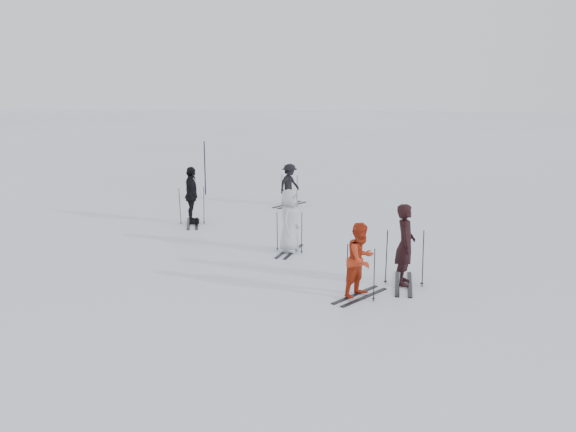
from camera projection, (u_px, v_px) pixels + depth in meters
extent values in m
plane|color=silver|center=(285.00, 262.00, 16.55)|extent=(120.00, 120.00, 0.00)
imported|color=black|center=(405.00, 246.00, 14.65)|extent=(0.52, 0.73, 1.88)
imported|color=#AE2D13|center=(361.00, 261.00, 13.90)|extent=(0.98, 1.01, 1.64)
imported|color=#B3B8BD|center=(289.00, 221.00, 17.33)|extent=(0.74, 0.94, 1.71)
imported|color=black|center=(192.00, 196.00, 20.42)|extent=(0.66, 1.14, 1.83)
imported|color=black|center=(289.00, 185.00, 23.28)|extent=(1.02, 1.11, 1.49)
cylinder|color=black|center=(205.00, 168.00, 25.17)|extent=(0.05, 0.05, 2.12)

